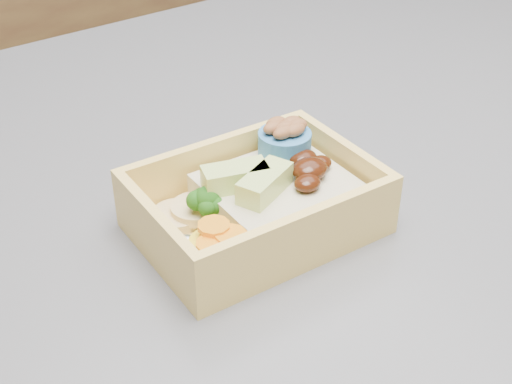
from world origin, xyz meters
TOP-DOWN VIEW (x-y plane):
  - bento_box at (-0.10, -0.09)m, footprint 0.16×0.12m

SIDE VIEW (x-z plane):
  - bento_box at x=-0.10m, z-range 0.91..0.97m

